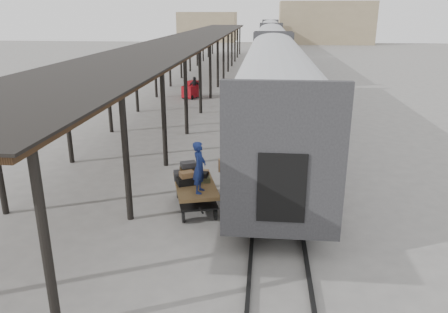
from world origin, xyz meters
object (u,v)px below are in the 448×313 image
at_px(porter, 199,167).
at_px(luggage_tug, 192,90).
at_px(pedestrian, 195,87).
at_px(baggage_cart, 195,190).

bearing_deg(porter, luggage_tug, 16.15).
bearing_deg(luggage_tug, pedestrian, 16.44).
xyz_separation_m(baggage_cart, pedestrian, (-3.06, 18.94, 0.14)).
bearing_deg(porter, baggage_cart, 26.91).
xyz_separation_m(luggage_tug, pedestrian, (0.25, -0.03, 0.22)).
bearing_deg(baggage_cart, pedestrian, 83.09).
bearing_deg(pedestrian, porter, 89.06).
relative_size(luggage_tug, pedestrian, 1.03).
relative_size(baggage_cart, luggage_tug, 1.62).
distance_m(porter, pedestrian, 19.89).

